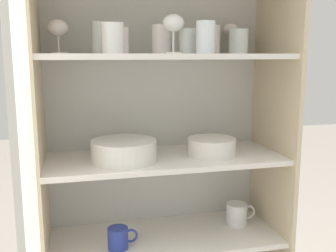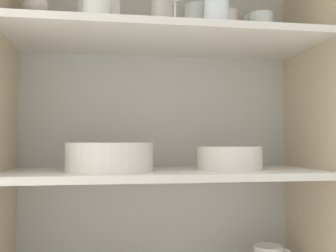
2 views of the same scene
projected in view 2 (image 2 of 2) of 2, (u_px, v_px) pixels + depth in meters
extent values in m
cube|color=silver|center=(158.00, 150.00, 1.35)|extent=(0.95, 0.02, 1.47)
cube|color=#CCB793|center=(0.00, 152.00, 1.09)|extent=(0.02, 0.40, 1.47)
cube|color=#CCB793|center=(313.00, 151.00, 1.23)|extent=(0.02, 0.40, 1.47)
cube|color=silver|center=(166.00, 173.00, 1.16)|extent=(0.92, 0.37, 0.02)
cube|color=silver|center=(166.00, 40.00, 1.17)|extent=(0.92, 0.37, 0.02)
cylinder|color=silver|center=(225.00, 29.00, 1.29)|extent=(0.08, 0.08, 0.11)
cylinder|color=silver|center=(163.00, 21.00, 1.20)|extent=(0.08, 0.08, 0.11)
cylinder|color=white|center=(195.00, 20.00, 1.17)|extent=(0.07, 0.07, 0.09)
cylinder|color=white|center=(261.00, 29.00, 1.26)|extent=(0.08, 0.08, 0.10)
cylinder|color=silver|center=(109.00, 18.00, 1.15)|extent=(0.07, 0.07, 0.09)
cylinder|color=white|center=(216.00, 7.00, 1.09)|extent=(0.07, 0.07, 0.11)
cylinder|color=white|center=(97.00, 5.00, 1.06)|extent=(0.08, 0.08, 0.10)
cylinder|color=white|center=(89.00, 20.00, 1.21)|extent=(0.07, 0.07, 0.12)
cylinder|color=white|center=(175.00, 27.00, 1.09)|extent=(0.06, 0.06, 0.01)
cylinder|color=white|center=(175.00, 14.00, 1.09)|extent=(0.01, 0.01, 0.07)
cylinder|color=silver|center=(252.00, 49.00, 1.35)|extent=(0.06, 0.06, 0.01)
cylinder|color=silver|center=(251.00, 39.00, 1.35)|extent=(0.01, 0.01, 0.07)
ellipsoid|color=silver|center=(251.00, 21.00, 1.35)|extent=(0.07, 0.07, 0.05)
cylinder|color=silver|center=(36.00, 36.00, 1.18)|extent=(0.07, 0.07, 0.01)
cylinder|color=silver|center=(36.00, 25.00, 1.18)|extent=(0.01, 0.01, 0.06)
ellipsoid|color=silver|center=(36.00, 6.00, 1.18)|extent=(0.08, 0.08, 0.06)
cylinder|color=silver|center=(109.00, 170.00, 1.10)|extent=(0.25, 0.25, 0.01)
cylinder|color=silver|center=(109.00, 167.00, 1.10)|extent=(0.25, 0.25, 0.01)
cylinder|color=silver|center=(109.00, 164.00, 1.10)|extent=(0.25, 0.25, 0.01)
cylinder|color=silver|center=(110.00, 160.00, 1.10)|extent=(0.25, 0.25, 0.01)
cylinder|color=silver|center=(110.00, 157.00, 1.10)|extent=(0.25, 0.25, 0.01)
cylinder|color=silver|center=(110.00, 154.00, 1.10)|extent=(0.25, 0.25, 0.01)
cylinder|color=silver|center=(110.00, 151.00, 1.10)|extent=(0.25, 0.25, 0.01)
cylinder|color=silver|center=(110.00, 147.00, 1.10)|extent=(0.25, 0.25, 0.01)
cylinder|color=silver|center=(110.00, 144.00, 1.10)|extent=(0.25, 0.25, 0.01)
cylinder|color=silver|center=(229.00, 158.00, 1.16)|extent=(0.19, 0.19, 0.07)
torus|color=silver|center=(229.00, 148.00, 1.16)|extent=(0.19, 0.19, 0.01)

